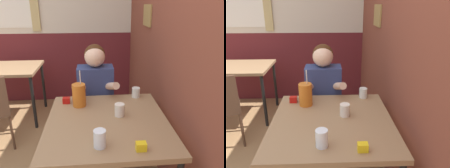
{
  "view_description": "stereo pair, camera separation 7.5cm",
  "coord_description": "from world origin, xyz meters",
  "views": [
    {
      "loc": [
        0.61,
        -1.09,
        1.53
      ],
      "look_at": [
        0.75,
        0.47,
        0.95
      ],
      "focal_mm": 35.0,
      "sensor_mm": 36.0,
      "label": 1
    },
    {
      "loc": [
        0.68,
        -1.1,
        1.53
      ],
      "look_at": [
        0.75,
        0.47,
        0.95
      ],
      "focal_mm": 35.0,
      "sensor_mm": 36.0,
      "label": 2
    }
  ],
  "objects": [
    {
      "name": "brick_wall_right",
      "position": [
        1.25,
        1.19,
        1.35
      ],
      "size": [
        0.08,
        4.37,
        2.7
      ],
      "color": "brown",
      "rests_on": "ground_plane"
    },
    {
      "name": "back_wall",
      "position": [
        -0.01,
        2.4,
        1.36
      ],
      "size": [
        5.44,
        0.09,
        2.7
      ],
      "color": "beige",
      "rests_on": "ground_plane"
    },
    {
      "name": "main_table",
      "position": [
        0.7,
        0.29,
        0.67
      ],
      "size": [
        0.87,
        0.9,
        0.74
      ],
      "color": "#93704C",
      "rests_on": "ground_plane"
    },
    {
      "name": "background_table",
      "position": [
        -0.5,
        1.79,
        0.66
      ],
      "size": [
        0.78,
        0.7,
        0.74
      ],
      "color": "#93704C",
      "rests_on": "ground_plane"
    },
    {
      "name": "person_seated",
      "position": [
        0.63,
        0.89,
        0.61
      ],
      "size": [
        0.42,
        0.4,
        1.18
      ],
      "color": "navy",
      "rests_on": "ground_plane"
    },
    {
      "name": "cocktail_pitcher",
      "position": [
        0.49,
        0.55,
        0.84
      ],
      "size": [
        0.11,
        0.11,
        0.3
      ],
      "color": "#C6661E",
      "rests_on": "main_table"
    },
    {
      "name": "glass_near_pitcher",
      "position": [
        0.63,
        -0.02,
        0.8
      ],
      "size": [
        0.07,
        0.07,
        0.11
      ],
      "color": "silver",
      "rests_on": "main_table"
    },
    {
      "name": "glass_center",
      "position": [
        0.98,
        0.68,
        0.79
      ],
      "size": [
        0.07,
        0.07,
        0.09
      ],
      "color": "silver",
      "rests_on": "main_table"
    },
    {
      "name": "glass_far_side",
      "position": [
        0.8,
        0.35,
        0.79
      ],
      "size": [
        0.07,
        0.07,
        0.09
      ],
      "color": "silver",
      "rests_on": "main_table"
    },
    {
      "name": "condiment_ketchup",
      "position": [
        0.38,
        0.6,
        0.77
      ],
      "size": [
        0.06,
        0.04,
        0.05
      ],
      "color": "#B7140F",
      "rests_on": "main_table"
    },
    {
      "name": "condiment_mustard",
      "position": [
        0.87,
        -0.07,
        0.77
      ],
      "size": [
        0.06,
        0.04,
        0.05
      ],
      "color": "yellow",
      "rests_on": "main_table"
    }
  ]
}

